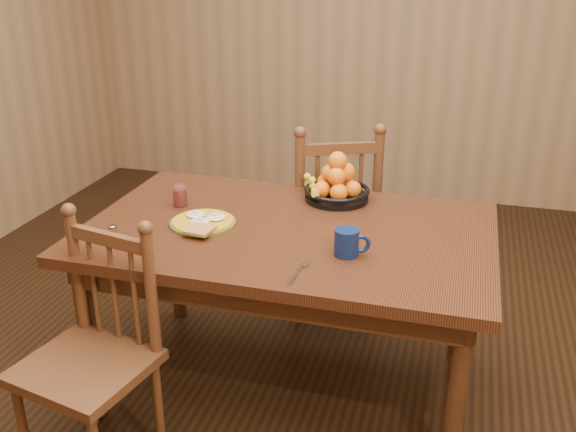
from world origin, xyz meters
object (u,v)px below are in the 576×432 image
(chair_far, at_px, (331,222))
(fruit_bowl, at_px, (336,186))
(dining_table, at_px, (288,247))
(breakfast_plate, at_px, (203,222))
(chair_near, at_px, (93,356))
(coffee_mug, at_px, (348,242))

(chair_far, distance_m, fruit_bowl, 0.48)
(dining_table, xyz_separation_m, breakfast_plate, (-0.34, -0.07, 0.10))
(chair_far, height_order, breakfast_plate, chair_far)
(chair_near, distance_m, breakfast_plate, 0.66)
(chair_far, height_order, fruit_bowl, chair_far)
(chair_far, bearing_deg, dining_table, 64.13)
(chair_near, distance_m, coffee_mug, 0.99)
(dining_table, bearing_deg, coffee_mug, -33.20)
(chair_near, bearing_deg, fruit_bowl, 67.12)
(coffee_mug, bearing_deg, chair_near, -152.16)
(dining_table, bearing_deg, chair_far, 87.58)
(dining_table, xyz_separation_m, chair_far, (0.03, 0.70, -0.18))
(breakfast_plate, bearing_deg, fruit_bowl, 42.83)
(chair_near, relative_size, fruit_bowl, 2.84)
(dining_table, relative_size, chair_near, 1.74)
(chair_near, relative_size, breakfast_plate, 3.14)
(breakfast_plate, height_order, coffee_mug, coffee_mug)
(coffee_mug, bearing_deg, chair_far, 105.49)
(fruit_bowl, bearing_deg, chair_near, -124.37)
(dining_table, height_order, chair_far, chair_far)
(breakfast_plate, bearing_deg, chair_near, -110.74)
(chair_far, bearing_deg, breakfast_plate, 41.04)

